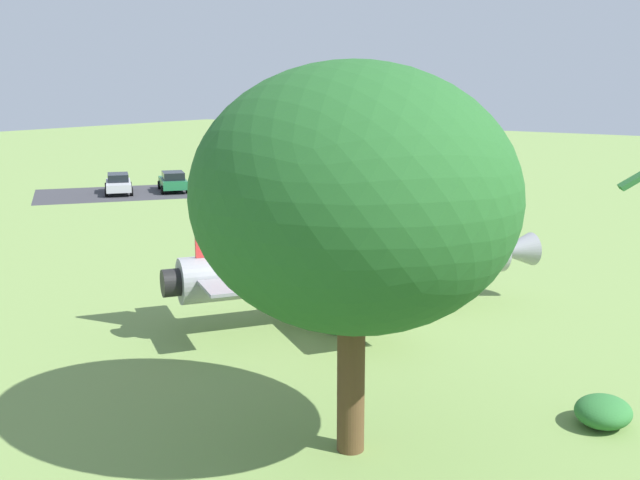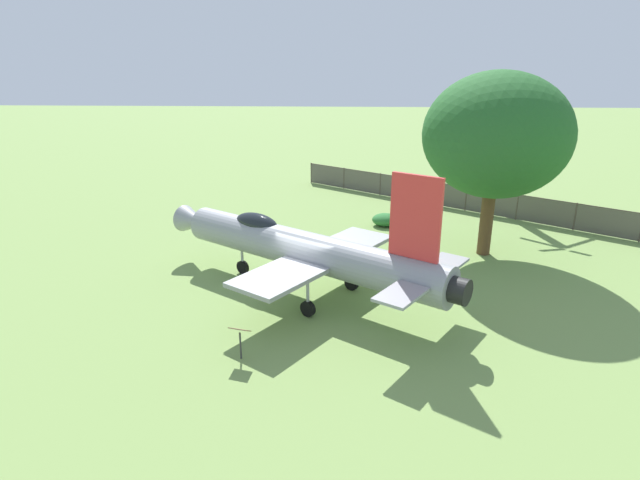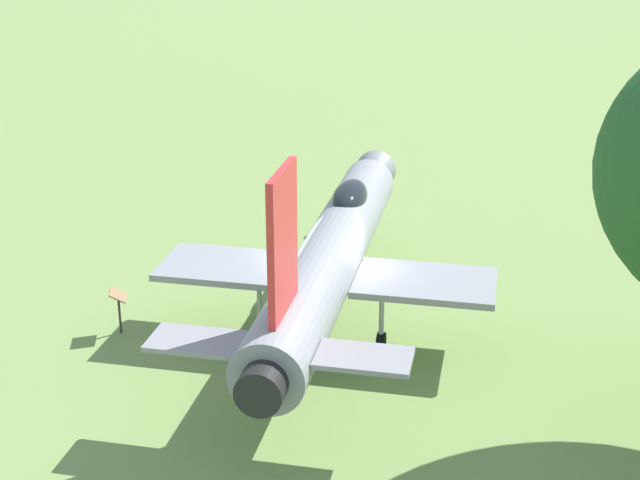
{
  "view_description": "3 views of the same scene",
  "coord_description": "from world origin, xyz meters",
  "px_view_note": "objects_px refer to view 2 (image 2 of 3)",
  "views": [
    {
      "loc": [
        13.67,
        -21.7,
        8.14
      ],
      "look_at": [
        -0.54,
        -1.21,
        2.93
      ],
      "focal_mm": 42.97,
      "sensor_mm": 36.0,
      "label": 1
    },
    {
      "loc": [
        -18.56,
        -1.54,
        8.69
      ],
      "look_at": [
        0.81,
        -0.49,
        2.04
      ],
      "focal_mm": 28.53,
      "sensor_mm": 36.0,
      "label": 2
    },
    {
      "loc": [
        -7.89,
        -18.81,
        10.26
      ],
      "look_at": [
        -0.32,
        -0.15,
        2.43
      ],
      "focal_mm": 51.65,
      "sensor_mm": 36.0,
      "label": 3
    }
  ],
  "objects_px": {
    "shrub_near_fence": "(385,220)",
    "info_plaque": "(240,334)",
    "shade_tree": "(496,136)",
    "palm_tree": "(504,145)",
    "display_jet": "(300,247)"
  },
  "relations": [
    {
      "from": "display_jet",
      "to": "info_plaque",
      "type": "distance_m",
      "value": 5.32
    },
    {
      "from": "display_jet",
      "to": "info_plaque",
      "type": "relative_size",
      "value": 10.98
    },
    {
      "from": "display_jet",
      "to": "shrub_near_fence",
      "type": "height_order",
      "value": "display_jet"
    },
    {
      "from": "display_jet",
      "to": "shrub_near_fence",
      "type": "relative_size",
      "value": 8.31
    },
    {
      "from": "shade_tree",
      "to": "info_plaque",
      "type": "distance_m",
      "value": 14.91
    },
    {
      "from": "shade_tree",
      "to": "shrub_near_fence",
      "type": "bearing_deg",
      "value": 45.99
    },
    {
      "from": "shade_tree",
      "to": "info_plaque",
      "type": "bearing_deg",
      "value": 135.18
    },
    {
      "from": "display_jet",
      "to": "palm_tree",
      "type": "height_order",
      "value": "palm_tree"
    },
    {
      "from": "display_jet",
      "to": "palm_tree",
      "type": "bearing_deg",
      "value": -96.7
    },
    {
      "from": "shade_tree",
      "to": "palm_tree",
      "type": "xyz_separation_m",
      "value": [
        8.38,
        -2.93,
        -1.64
      ]
    },
    {
      "from": "shrub_near_fence",
      "to": "info_plaque",
      "type": "xyz_separation_m",
      "value": [
        -14.33,
        5.45,
        0.5
      ]
    },
    {
      "from": "shade_tree",
      "to": "shrub_near_fence",
      "type": "height_order",
      "value": "shade_tree"
    },
    {
      "from": "display_jet",
      "to": "info_plaque",
      "type": "bearing_deg",
      "value": 108.3
    },
    {
      "from": "palm_tree",
      "to": "shrub_near_fence",
      "type": "height_order",
      "value": "palm_tree"
    },
    {
      "from": "display_jet",
      "to": "shade_tree",
      "type": "bearing_deg",
      "value": -115.82
    }
  ]
}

